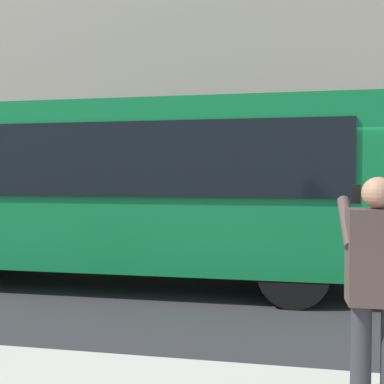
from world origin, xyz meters
The scene contains 4 objects.
ground_plane centered at (0.00, 0.00, 0.00)m, with size 60.00×60.00×0.00m, color #2B2B2D.
building_facade_far centered at (-0.02, -6.80, 5.99)m, with size 28.00×1.55×12.00m.
red_bus centered at (3.86, -0.03, 1.68)m, with size 9.05×2.54×3.08m.
pedestrian_photographer centered at (0.37, 4.33, 1.14)m, with size 0.53×0.52×1.70m.
Camera 1 is at (1.04, 7.69, 1.85)m, focal length 43.47 mm.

